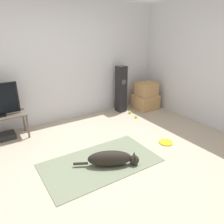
{
  "coord_description": "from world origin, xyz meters",
  "views": [
    {
      "loc": [
        -1.48,
        -2.43,
        2.0
      ],
      "look_at": [
        0.65,
        0.88,
        0.45
      ],
      "focal_mm": 35.0,
      "sensor_mm": 36.0,
      "label": 1
    }
  ],
  "objects_px": {
    "frisbee": "(166,142)",
    "cardboard_box_upper": "(146,89)",
    "floor_speaker": "(121,89)",
    "tennis_ball_by_boxes": "(130,112)",
    "cardboard_box_lower": "(145,102)",
    "tennis_ball_near_speaker": "(136,117)",
    "dog": "(112,159)",
    "game_console": "(7,136)"
  },
  "relations": [
    {
      "from": "dog",
      "to": "game_console",
      "type": "relative_size",
      "value": 3.03
    },
    {
      "from": "cardboard_box_lower",
      "to": "tennis_ball_near_speaker",
      "type": "height_order",
      "value": "cardboard_box_lower"
    },
    {
      "from": "tennis_ball_near_speaker",
      "to": "tennis_ball_by_boxes",
      "type": "bearing_deg",
      "value": 81.13
    },
    {
      "from": "cardboard_box_upper",
      "to": "tennis_ball_by_boxes",
      "type": "height_order",
      "value": "cardboard_box_upper"
    },
    {
      "from": "frisbee",
      "to": "cardboard_box_upper",
      "type": "height_order",
      "value": "cardboard_box_upper"
    },
    {
      "from": "floor_speaker",
      "to": "frisbee",
      "type": "bearing_deg",
      "value": -97.89
    },
    {
      "from": "frisbee",
      "to": "cardboard_box_lower",
      "type": "distance_m",
      "value": 1.85
    },
    {
      "from": "cardboard_box_lower",
      "to": "cardboard_box_upper",
      "type": "xyz_separation_m",
      "value": [
        -0.01,
        -0.02,
        0.34
      ]
    },
    {
      "from": "floor_speaker",
      "to": "tennis_ball_by_boxes",
      "type": "height_order",
      "value": "floor_speaker"
    },
    {
      "from": "frisbee",
      "to": "cardboard_box_upper",
      "type": "relative_size",
      "value": 0.54
    },
    {
      "from": "frisbee",
      "to": "game_console",
      "type": "xyz_separation_m",
      "value": [
        -2.42,
        1.79,
        0.03
      ]
    },
    {
      "from": "floor_speaker",
      "to": "tennis_ball_by_boxes",
      "type": "xyz_separation_m",
      "value": [
        0.07,
        -0.28,
        -0.53
      ]
    },
    {
      "from": "cardboard_box_upper",
      "to": "game_console",
      "type": "xyz_separation_m",
      "value": [
        -3.3,
        0.19,
        -0.48
      ]
    },
    {
      "from": "frisbee",
      "to": "cardboard_box_lower",
      "type": "height_order",
      "value": "cardboard_box_lower"
    },
    {
      "from": "dog",
      "to": "floor_speaker",
      "type": "distance_m",
      "value": 2.41
    },
    {
      "from": "tennis_ball_by_boxes",
      "to": "dog",
      "type": "bearing_deg",
      "value": -134.18
    },
    {
      "from": "floor_speaker",
      "to": "tennis_ball_by_boxes",
      "type": "distance_m",
      "value": 0.61
    },
    {
      "from": "cardboard_box_lower",
      "to": "tennis_ball_near_speaker",
      "type": "distance_m",
      "value": 0.75
    },
    {
      "from": "dog",
      "to": "tennis_ball_near_speaker",
      "type": "distance_m",
      "value": 1.97
    },
    {
      "from": "dog",
      "to": "tennis_ball_by_boxes",
      "type": "xyz_separation_m",
      "value": [
        1.54,
        1.59,
        -0.1
      ]
    },
    {
      "from": "cardboard_box_lower",
      "to": "tennis_ball_by_boxes",
      "type": "xyz_separation_m",
      "value": [
        -0.57,
        -0.09,
        -0.15
      ]
    },
    {
      "from": "cardboard_box_upper",
      "to": "floor_speaker",
      "type": "xyz_separation_m",
      "value": [
        -0.63,
        0.21,
        0.04
      ]
    },
    {
      "from": "floor_speaker",
      "to": "tennis_ball_by_boxes",
      "type": "bearing_deg",
      "value": -75.42
    },
    {
      "from": "dog",
      "to": "floor_speaker",
      "type": "xyz_separation_m",
      "value": [
        1.47,
        1.86,
        0.44
      ]
    },
    {
      "from": "dog",
      "to": "floor_speaker",
      "type": "height_order",
      "value": "floor_speaker"
    },
    {
      "from": "cardboard_box_lower",
      "to": "tennis_ball_by_boxes",
      "type": "relative_size",
      "value": 8.69
    },
    {
      "from": "frisbee",
      "to": "game_console",
      "type": "relative_size",
      "value": 0.86
    },
    {
      "from": "dog",
      "to": "frisbee",
      "type": "xyz_separation_m",
      "value": [
        1.22,
        0.06,
        -0.12
      ]
    },
    {
      "from": "dog",
      "to": "game_console",
      "type": "distance_m",
      "value": 2.2
    },
    {
      "from": "dog",
      "to": "game_console",
      "type": "height_order",
      "value": "dog"
    },
    {
      "from": "frisbee",
      "to": "game_console",
      "type": "height_order",
      "value": "game_console"
    },
    {
      "from": "cardboard_box_lower",
      "to": "tennis_ball_near_speaker",
      "type": "xyz_separation_m",
      "value": [
        -0.62,
        -0.4,
        -0.15
      ]
    },
    {
      "from": "dog",
      "to": "tennis_ball_near_speaker",
      "type": "xyz_separation_m",
      "value": [
        1.49,
        1.28,
        -0.1
      ]
    },
    {
      "from": "frisbee",
      "to": "tennis_ball_by_boxes",
      "type": "xyz_separation_m",
      "value": [
        0.32,
        1.52,
        0.02
      ]
    },
    {
      "from": "dog",
      "to": "cardboard_box_lower",
      "type": "height_order",
      "value": "cardboard_box_lower"
    },
    {
      "from": "tennis_ball_near_speaker",
      "to": "cardboard_box_upper",
      "type": "bearing_deg",
      "value": 31.82
    },
    {
      "from": "frisbee",
      "to": "game_console",
      "type": "distance_m",
      "value": 3.01
    },
    {
      "from": "floor_speaker",
      "to": "tennis_ball_near_speaker",
      "type": "bearing_deg",
      "value": -87.54
    },
    {
      "from": "frisbee",
      "to": "cardboard_box_upper",
      "type": "bearing_deg",
      "value": 61.04
    },
    {
      "from": "cardboard_box_upper",
      "to": "tennis_ball_near_speaker",
      "type": "relative_size",
      "value": 7.13
    },
    {
      "from": "cardboard_box_upper",
      "to": "floor_speaker",
      "type": "height_order",
      "value": "floor_speaker"
    },
    {
      "from": "frisbee",
      "to": "cardboard_box_upper",
      "type": "distance_m",
      "value": 1.9
    }
  ]
}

